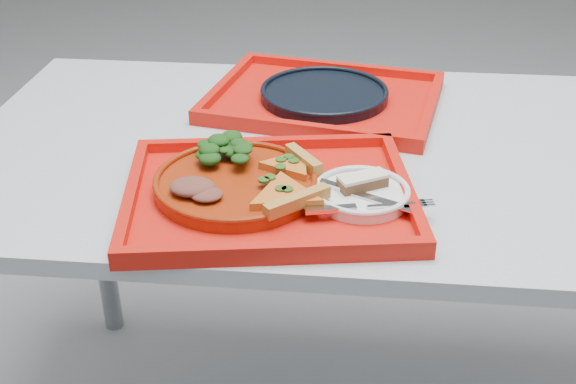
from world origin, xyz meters
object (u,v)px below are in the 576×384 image
object	(u,v)px
tray_far	(324,101)
dinner_plate	(236,185)
dessert_bar	(363,181)
navy_plate	(324,95)
tray_main	(269,198)

from	to	relation	value
tray_far	dinner_plate	xyz separation A→B (m)	(-0.12, -0.39, 0.02)
dessert_bar	navy_plate	bearing A→B (deg)	72.38
dinner_plate	dessert_bar	xyz separation A→B (m)	(0.20, 0.00, 0.02)
dessert_bar	tray_far	bearing A→B (deg)	72.38
tray_far	dinner_plate	world-z (taller)	dinner_plate
tray_main	dessert_bar	distance (m)	0.15
tray_main	dinner_plate	size ratio (longest dim) A/B	1.73
tray_far	navy_plate	world-z (taller)	navy_plate
tray_far	dessert_bar	size ratio (longest dim) A/B	5.45
tray_far	navy_plate	xyz separation A→B (m)	(0.00, 0.00, 0.01)
tray_main	tray_far	xyz separation A→B (m)	(0.07, 0.40, 0.00)
tray_main	navy_plate	distance (m)	0.40
navy_plate	dessert_bar	world-z (taller)	dessert_bar
navy_plate	dessert_bar	size ratio (longest dim) A/B	3.15
tray_main	dinner_plate	bearing A→B (deg)	160.67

